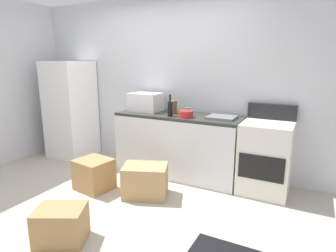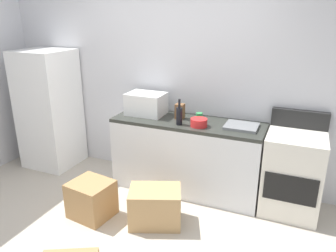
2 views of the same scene
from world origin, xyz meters
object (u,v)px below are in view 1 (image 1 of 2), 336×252
Objects in this scene: refrigerator at (71,109)px; stove_oven at (265,157)px; cardboard_box_large at (145,181)px; cardboard_box_medium at (94,174)px; knife_block at (172,107)px; wine_bottle at (170,108)px; cardboard_box_small at (61,225)px; coffee_mug at (188,111)px; microwave at (146,102)px; mixing_bowl at (186,114)px.

stove_oven is (3.27, 0.06, -0.36)m from refrigerator.
cardboard_box_medium reaches higher than cardboard_box_large.
knife_block is (1.93, 0.10, 0.17)m from refrigerator.
knife_block is at bearing 109.11° from wine_bottle.
cardboard_box_large is 1.16m from cardboard_box_small.
stove_oven is 6.11× the size of knife_block.
coffee_mug is 0.23× the size of cardboard_box_small.
wine_bottle reaches higher than stove_oven.
refrigerator is 1.49× the size of stove_oven.
knife_block is (-0.25, 0.01, 0.04)m from coffee_mug.
knife_block reaches higher than cardboard_box_medium.
wine_bottle reaches higher than microwave.
mixing_bowl is (0.75, -0.19, -0.09)m from microwave.
cardboard_box_medium is at bearing -167.91° from cardboard_box_large.
refrigerator is 3.77× the size of cardboard_box_small.
wine_bottle is 0.23m from knife_block.
microwave is 0.87× the size of cardboard_box_large.
stove_oven is 1.39m from wine_bottle.
wine_bottle is at bearing 48.34° from cardboard_box_medium.
cardboard_box_small is at bearing -99.70° from cardboard_box_large.
cardboard_box_large is at bearing -147.55° from stove_oven.
cardboard_box_medium is (1.30, -0.91, -0.62)m from refrigerator.
refrigerator is 1.70m from cardboard_box_medium.
cardboard_box_small is (0.32, -2.00, -0.87)m from microwave.
stove_oven is 1.15m from mixing_bowl.
cardboard_box_small is (-1.47, -1.96, -0.30)m from stove_oven.
refrigerator is at bearing 159.15° from cardboard_box_large.
microwave is 1.06× the size of cardboard_box_small.
cardboard_box_medium is at bearing -138.57° from mixing_bowl.
wine_bottle is (0.52, -0.21, -0.03)m from microwave.
coffee_mug is 1.15m from cardboard_box_large.
refrigerator is 2.23m from mixing_bowl.
cardboard_box_large is at bearing -109.51° from mixing_bowl.
refrigerator is 2.69m from cardboard_box_small.
knife_block is 0.36m from mixing_bowl.
cardboard_box_medium is (-0.71, -0.79, -0.81)m from wine_bottle.
stove_oven is 2.53× the size of cardboard_box_small.
knife_block is 0.34× the size of cardboard_box_large.
stove_oven is 2.21m from cardboard_box_medium.
stove_oven is 2.47m from cardboard_box_small.
knife_block reaches higher than cardboard_box_large.
mixing_bowl is 1.45m from cardboard_box_medium.
mixing_bowl is at bearing -73.28° from coffee_mug.
cardboard_box_medium is at bearing -100.21° from microwave.
coffee_mug reaches higher than mixing_bowl.
wine_bottle reaches higher than knife_block.
cardboard_box_medium is (-0.93, -0.82, -0.74)m from mixing_bowl.
wine_bottle is at bearing 88.86° from cardboard_box_large.
cardboard_box_large is at bearing 12.09° from cardboard_box_medium.
mixing_bowl is 2.02m from cardboard_box_small.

